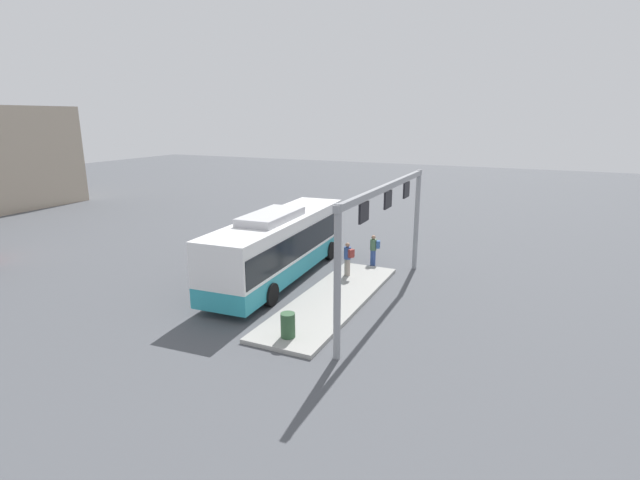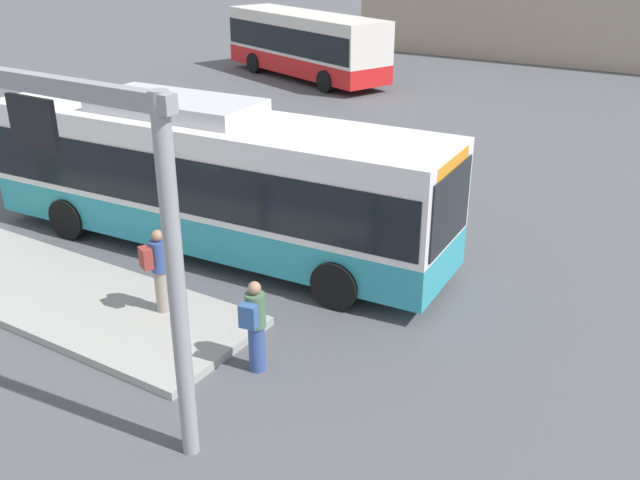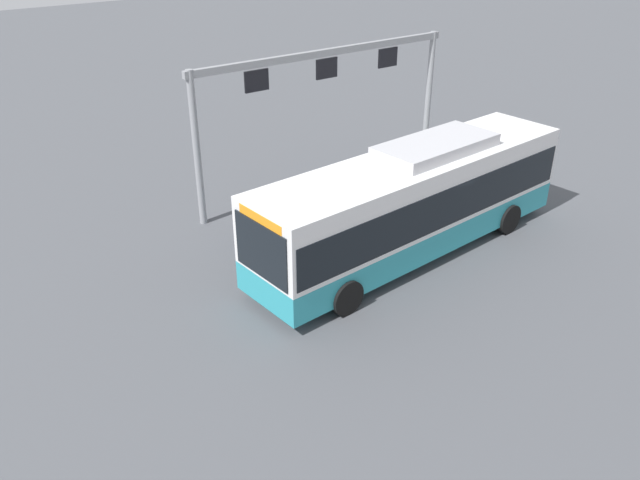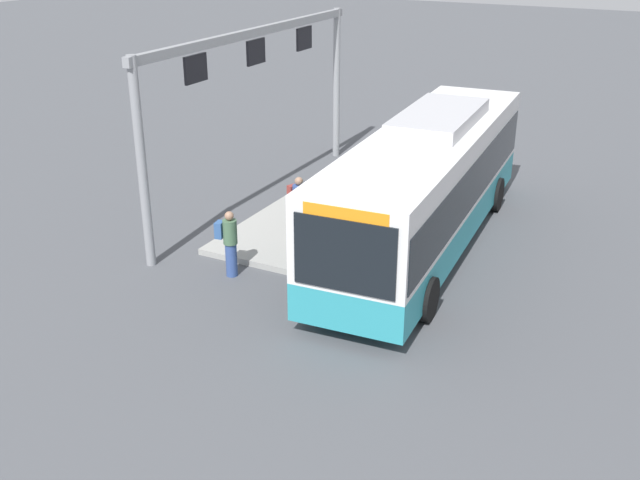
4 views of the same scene
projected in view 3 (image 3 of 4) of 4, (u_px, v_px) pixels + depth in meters
ground_plane at (409, 251)px, 19.94m from camera, size 120.00×120.00×0.00m
platform_curb at (377, 197)px, 23.36m from camera, size 10.00×2.80×0.16m
bus_main at (414, 199)px, 19.08m from camera, size 11.36×3.21×3.46m
person_boarding at (244, 218)px, 19.99m from camera, size 0.40×0.57×1.67m
person_waiting_near at (319, 198)px, 20.94m from camera, size 0.49×0.60×1.67m
platform_sign_gantry at (327, 87)px, 22.67m from camera, size 10.94×0.24×5.20m
trash_bin at (454, 159)px, 25.31m from camera, size 0.52×0.52×0.90m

